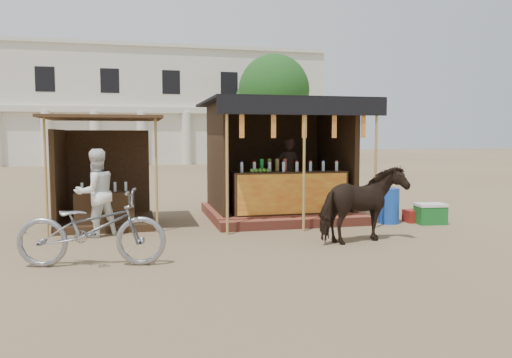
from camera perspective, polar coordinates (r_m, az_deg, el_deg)
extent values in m
plane|color=#846B4C|center=(8.68, 2.47, -8.15)|extent=(120.00, 120.00, 0.00)
cube|color=brown|center=(12.24, 2.50, -3.78)|extent=(3.40, 2.80, 0.22)
cube|color=brown|center=(10.78, 4.77, -5.04)|extent=(3.40, 0.35, 0.20)
cube|color=#3B2615|center=(11.26, 3.84, -1.55)|extent=(2.60, 0.55, 0.95)
cube|color=#CD4B18|center=(10.99, 4.28, -1.71)|extent=(2.50, 0.02, 0.88)
cube|color=#3B2615|center=(13.31, 1.05, 2.81)|extent=(3.00, 0.12, 2.50)
cube|color=#3B2615|center=(11.78, -4.51, 2.52)|extent=(0.12, 2.50, 2.50)
cube|color=#3B2615|center=(12.60, 9.11, 2.63)|extent=(0.12, 2.50, 2.50)
cube|color=black|center=(11.93, 2.82, 8.71)|extent=(3.60, 3.60, 0.06)
cube|color=black|center=(10.22, 5.62, 8.31)|extent=(3.60, 0.06, 0.36)
cylinder|color=tan|center=(9.85, -3.33, 1.50)|extent=(0.06, 0.06, 2.75)
cylinder|color=tan|center=(10.25, 5.51, 1.62)|extent=(0.06, 0.06, 2.75)
cylinder|color=tan|center=(10.87, 13.52, 1.70)|extent=(0.06, 0.06, 2.75)
cube|color=red|center=(9.89, -1.63, 6.30)|extent=(0.10, 0.02, 0.55)
cube|color=red|center=(10.04, 2.02, 6.28)|extent=(0.10, 0.02, 0.55)
cube|color=red|center=(10.24, 5.55, 6.23)|extent=(0.10, 0.02, 0.55)
cube|color=red|center=(10.46, 8.94, 6.17)|extent=(0.10, 0.02, 0.55)
cube|color=red|center=(10.73, 12.17, 6.09)|extent=(0.10, 0.02, 0.55)
imported|color=black|center=(12.31, 3.72, 0.76)|extent=(0.66, 0.48, 1.70)
cube|color=#3B2615|center=(11.51, -16.66, -4.72)|extent=(2.00, 2.00, 0.15)
cube|color=#3B2615|center=(12.33, -16.53, 0.48)|extent=(1.90, 0.10, 2.10)
cube|color=#3B2615|center=(11.49, -21.52, 0.03)|extent=(0.10, 1.90, 2.10)
cube|color=#472D19|center=(11.26, -16.98, 6.69)|extent=(2.40, 2.40, 0.06)
cylinder|color=tan|center=(10.46, -22.89, 0.22)|extent=(0.05, 0.05, 2.35)
cylinder|color=tan|center=(10.32, -11.31, 0.46)|extent=(0.05, 0.05, 2.35)
cube|color=#3B2615|center=(10.97, -16.85, -3.48)|extent=(1.20, 0.50, 0.80)
imported|color=black|center=(9.35, 12.09, -2.89)|extent=(1.82, 1.20, 1.42)
imported|color=gray|center=(7.95, -18.24, -5.34)|extent=(2.30, 1.10, 1.16)
imported|color=white|center=(10.22, -17.84, -1.51)|extent=(1.05, 0.97, 1.72)
cylinder|color=#1747AF|center=(11.63, 14.93, -2.97)|extent=(0.53, 0.53, 0.80)
cube|color=maroon|center=(11.98, 17.63, -4.05)|extent=(0.42, 0.36, 0.28)
cube|color=#176823|center=(11.85, 19.31, -3.90)|extent=(0.66, 0.48, 0.40)
cube|color=white|center=(11.82, 19.34, -2.80)|extent=(0.68, 0.51, 0.06)
cube|color=silver|center=(38.19, -13.01, 7.88)|extent=(26.00, 7.00, 8.00)
cube|color=silver|center=(34.58, -12.96, 7.70)|extent=(26.00, 0.50, 0.40)
cube|color=silver|center=(35.16, -13.10, 14.79)|extent=(26.00, 0.30, 0.25)
cylinder|color=silver|center=(35.00, -22.80, 4.29)|extent=(0.70, 0.70, 3.60)
cylinder|color=silver|center=(34.64, -17.88, 4.44)|extent=(0.70, 0.70, 3.60)
cylinder|color=silver|center=(34.53, -12.90, 4.55)|extent=(0.70, 0.70, 3.60)
cylinder|color=silver|center=(34.69, -7.92, 4.63)|extent=(0.70, 0.70, 3.60)
cylinder|color=silver|center=(35.10, -3.03, 4.67)|extent=(0.70, 0.70, 3.60)
cylinder|color=silver|center=(35.77, 1.72, 4.68)|extent=(0.70, 0.70, 3.60)
cylinder|color=silver|center=(36.66, 6.27, 4.66)|extent=(0.70, 0.70, 3.60)
cylinder|color=#382314|center=(31.26, 2.05, 5.01)|extent=(0.50, 0.50, 4.00)
sphere|color=#205A1E|center=(31.39, 2.07, 10.13)|extent=(4.40, 4.40, 4.40)
sphere|color=#205A1E|center=(31.72, 0.36, 8.99)|extent=(2.99, 2.99, 2.99)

